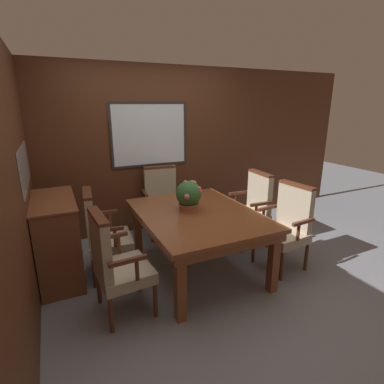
{
  "coord_description": "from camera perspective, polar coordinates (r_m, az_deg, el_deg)",
  "views": [
    {
      "loc": [
        -1.41,
        -2.75,
        1.91
      ],
      "look_at": [
        0.0,
        0.23,
        0.93
      ],
      "focal_mm": 28.0,
      "sensor_mm": 36.0,
      "label": 1
    }
  ],
  "objects": [
    {
      "name": "wall_left",
      "position": [
        2.85,
        -30.56,
        0.38
      ],
      "size": [
        0.08,
        7.2,
        2.45
      ],
      "color": "#4C2816",
      "rests_on": "ground_plane"
    },
    {
      "name": "chair_head_far",
      "position": [
        4.49,
        -5.66,
        -1.28
      ],
      "size": [
        0.6,
        0.51,
        1.01
      ],
      "rotation": [
        0.0,
        0.0,
        -0.09
      ],
      "color": "#562B19",
      "rests_on": "ground_plane"
    },
    {
      "name": "dining_table",
      "position": [
        3.41,
        1.08,
        -5.34
      ],
      "size": [
        1.25,
        1.63,
        0.73
      ],
      "color": "brown",
      "rests_on": "ground_plane"
    },
    {
      "name": "potted_plant",
      "position": [
        3.39,
        -0.61,
        -0.66
      ],
      "size": [
        0.29,
        0.29,
        0.36
      ],
      "color": "#9E5638",
      "rests_on": "dining_table"
    },
    {
      "name": "chair_left_far",
      "position": [
        3.5,
        -16.78,
        -7.23
      ],
      "size": [
        0.51,
        0.6,
        1.01
      ],
      "rotation": [
        0.0,
        0.0,
        1.49
      ],
      "color": "#562B19",
      "rests_on": "ground_plane"
    },
    {
      "name": "sideboard_cabinet",
      "position": [
        3.68,
        -24.19,
        -8.09
      ],
      "size": [
        0.46,
        1.01,
        0.93
      ],
      "color": "brown",
      "rests_on": "ground_plane"
    },
    {
      "name": "chair_right_near",
      "position": [
        3.73,
        17.57,
        -5.77
      ],
      "size": [
        0.51,
        0.6,
        1.01
      ],
      "rotation": [
        0.0,
        0.0,
        -1.48
      ],
      "color": "#562B19",
      "rests_on": "ground_plane"
    },
    {
      "name": "ground_plane",
      "position": [
        3.63,
        1.63,
        -15.14
      ],
      "size": [
        14.0,
        14.0,
        0.0
      ],
      "primitive_type": "plane",
      "color": "gray"
    },
    {
      "name": "chair_right_far",
      "position": [
        4.23,
        11.32,
        -2.66
      ],
      "size": [
        0.49,
        0.59,
        1.01
      ],
      "rotation": [
        0.0,
        0.0,
        -1.62
      ],
      "color": "#562B19",
      "rests_on": "ground_plane"
    },
    {
      "name": "chair_left_near",
      "position": [
        2.85,
        -14.47,
        -12.67
      ],
      "size": [
        0.5,
        0.6,
        1.01
      ],
      "rotation": [
        0.0,
        0.0,
        1.64
      ],
      "color": "#562B19",
      "rests_on": "ground_plane"
    },
    {
      "name": "wall_back",
      "position": [
        4.6,
        -7.26,
        7.92
      ],
      "size": [
        7.2,
        0.08,
        2.45
      ],
      "color": "#4C2816",
      "rests_on": "ground_plane"
    }
  ]
}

